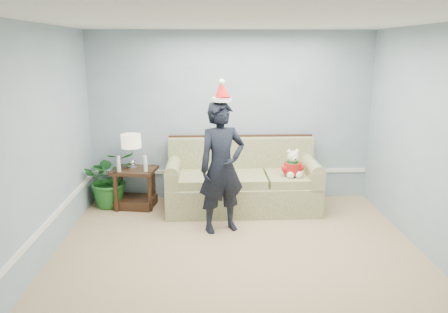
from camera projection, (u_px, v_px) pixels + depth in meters
room_shell at (242, 154)px, 4.55m from camera, size 4.54×5.04×2.74m
wainscot_trim at (148, 199)px, 5.88m from camera, size 4.49×4.99×0.06m
sofa at (242, 184)px, 6.76m from camera, size 2.31×1.01×1.08m
side_table at (135, 192)px, 6.81m from camera, size 0.71×0.63×0.62m
table_lamp at (131, 142)px, 6.64m from camera, size 0.30×0.30×0.54m
candle_pair at (132, 164)px, 6.56m from camera, size 0.46×0.06×0.24m
houseplant at (110, 178)px, 6.80m from camera, size 1.02×0.96×0.90m
man at (222, 168)px, 5.78m from camera, size 0.75×0.63×1.77m
santa_hat at (222, 91)px, 5.56m from camera, size 0.33×0.35×0.30m
teddy_bear at (292, 167)px, 6.46m from camera, size 0.29×0.31×0.42m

